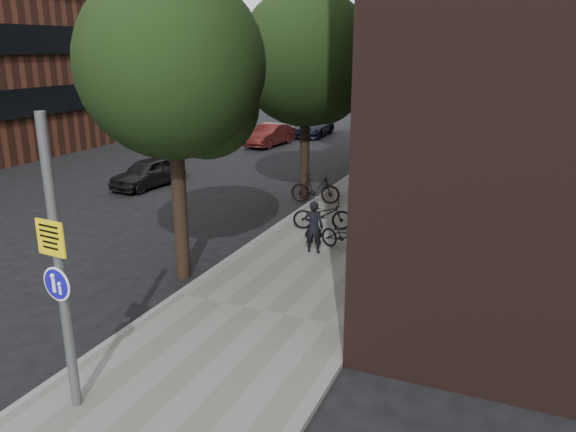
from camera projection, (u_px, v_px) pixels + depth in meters
The scene contains 15 objects.
ground at pixel (167, 395), 9.58m from camera, with size 120.00×120.00×0.00m, color black.
sidewalk at pixel (352, 227), 18.27m from camera, with size 4.50×60.00×0.12m, color slate.
curb_edge at pixel (288, 219), 19.11m from camera, with size 0.15×60.00×0.13m, color slate.
street_tree_near at pixel (178, 73), 13.12m from camera, with size 4.40×4.40×7.50m.
street_tree_mid at pixel (309, 63), 20.60m from camera, with size 5.00×5.00×7.80m.
street_tree_far at pixel (372, 58), 28.52m from camera, with size 5.00×5.00×7.80m.
signpost at pixel (60, 268), 8.47m from camera, with size 0.55×0.16×4.73m.
pedestrian at pixel (314, 227), 15.65m from camera, with size 0.55×0.36×1.50m, color black.
parked_bike_facade_near at pixel (345, 236), 15.85m from camera, with size 0.58×1.65×0.87m, color black.
parked_bike_facade_far at pixel (411, 211), 18.03m from camera, with size 0.48×1.69×1.01m, color black.
parked_bike_curb_near at pixel (322, 214), 17.72m from camera, with size 0.65×1.85×0.97m, color black.
parked_bike_curb_far at pixel (315, 188), 20.69m from camera, with size 0.52×1.84×1.11m, color black.
parked_car_near at pixel (148, 173), 23.57m from camera, with size 1.43×3.56×1.21m, color black.
parked_car_mid at pixel (270, 135), 33.24m from camera, with size 1.35×3.87×1.27m, color #541A18.
parked_car_far at pixel (314, 125), 37.02m from camera, with size 1.87×4.60×1.33m, color black.
Camera 1 is at (5.15, -6.79, 5.72)m, focal length 35.00 mm.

